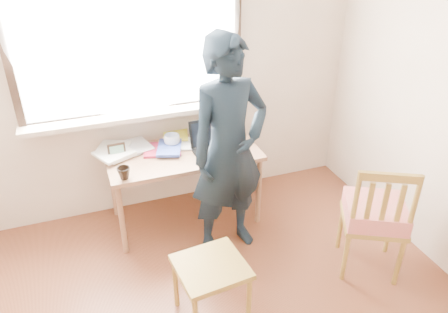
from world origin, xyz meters
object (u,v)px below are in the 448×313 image
object	(u,v)px
mug_white	(172,141)
work_chair	(211,273)
mug_dark	(124,173)
side_chair	(375,214)
desk	(183,160)
laptop	(213,143)
person	(229,150)

from	to	relation	value
mug_white	work_chair	size ratio (longest dim) A/B	0.29
mug_dark	side_chair	world-z (taller)	side_chair
desk	laptop	xyz separation A→B (m)	(0.25, -0.03, 0.12)
laptop	mug_white	xyz separation A→B (m)	(-0.30, 0.17, -0.00)
side_chair	person	size ratio (longest dim) A/B	0.54
laptop	mug_dark	distance (m)	0.79
side_chair	desk	bearing A→B (deg)	136.75
desk	mug_dark	xyz separation A→B (m)	(-0.51, -0.24, 0.12)
desk	mug_dark	distance (m)	0.58
desk	work_chair	distance (m)	1.12
mug_dark	laptop	bearing A→B (deg)	15.49
laptop	mug_dark	bearing A→B (deg)	-164.51
mug_dark	person	distance (m)	0.79
laptop	mug_dark	world-z (taller)	laptop
work_chair	side_chair	distance (m)	1.26
desk	mug_dark	world-z (taller)	mug_dark
person	mug_dark	bearing A→B (deg)	153.79
person	work_chair	bearing A→B (deg)	-130.68
mug_white	mug_dark	distance (m)	0.59
desk	person	xyz separation A→B (m)	(0.24, -0.44, 0.27)
mug_white	work_chair	world-z (taller)	mug_white
mug_white	person	world-z (taller)	person
desk	side_chair	bearing A→B (deg)	-43.25
mug_dark	desk	bearing A→B (deg)	25.18
mug_dark	work_chair	bearing A→B (deg)	-65.69
desk	mug_white	size ratio (longest dim) A/B	9.20
side_chair	person	world-z (taller)	person
mug_dark	person	world-z (taller)	person
desk	side_chair	world-z (taller)	side_chair
work_chair	mug_white	bearing A→B (deg)	86.58
work_chair	mug_dark	bearing A→B (deg)	114.31
work_chair	side_chair	world-z (taller)	side_chair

